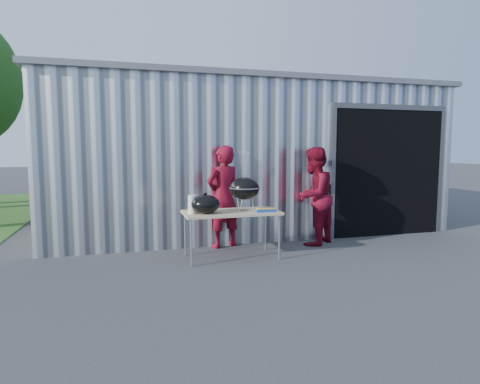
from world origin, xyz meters
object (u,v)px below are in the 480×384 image
object	(u,v)px
person_cook	(223,197)
person_bystander	(314,196)
folding_table	(231,214)
kettle_grill	(244,185)

from	to	relation	value
person_cook	person_bystander	bearing A→B (deg)	152.18
folding_table	kettle_grill	bearing A→B (deg)	13.89
person_cook	person_bystander	world-z (taller)	person_cook
folding_table	kettle_grill	world-z (taller)	kettle_grill
person_cook	folding_table	bearing A→B (deg)	66.68
folding_table	person_cook	world-z (taller)	person_cook
kettle_grill	person_bystander	xyz separation A→B (m)	(1.44, 0.43, -0.28)
folding_table	person_bystander	xyz separation A→B (m)	(1.67, 0.49, 0.17)
kettle_grill	person_bystander	size ratio (longest dim) A/B	0.54
kettle_grill	person_bystander	bearing A→B (deg)	16.66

